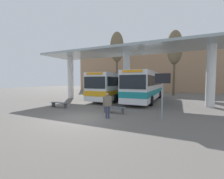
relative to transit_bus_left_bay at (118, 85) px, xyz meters
The scene contains 12 objects.
ground_plane 11.14m from the transit_bus_left_bay, 79.27° to the right, with size 100.00×100.00×0.00m, color #605B56.
townhouse_backdrop 16.55m from the transit_bus_left_bay, 82.62° to the left, with size 40.00×0.58×10.89m.
station_canopy 4.44m from the transit_bus_left_bay, 48.04° to the right, with size 21.27×5.48×5.93m.
transit_bus_left_bay is the anchor object (origin of this frame).
transit_bus_center_bay 3.87m from the transit_bus_left_bay, ahead, with size 3.00×11.82×3.36m.
waiting_bench_near_pillar 9.22m from the transit_bus_left_bay, 68.64° to the right, with size 1.74×0.44×0.46m.
waiting_bench_mid_platform 8.85m from the transit_bus_left_bay, 103.72° to the right, with size 1.76×0.44×0.46m.
info_sign_platform 11.30m from the transit_bus_left_bay, 53.02° to the right, with size 0.90×0.09×2.83m.
pedestrian_waiting 10.71m from the transit_bus_left_bay, 70.29° to the right, with size 0.56×0.41×1.61m.
poplar_tree_behind_left 11.53m from the transit_bus_left_bay, 48.64° to the left, with size 2.45×2.45×10.41m.
poplar_tree_behind_right 11.64m from the transit_bus_left_bay, 114.28° to the left, with size 2.63×2.63×11.88m.
parked_car_street 15.02m from the transit_bus_left_bay, 127.72° to the left, with size 4.45×2.07×2.11m.
Camera 1 is at (5.86, -7.66, 2.37)m, focal length 24.00 mm.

